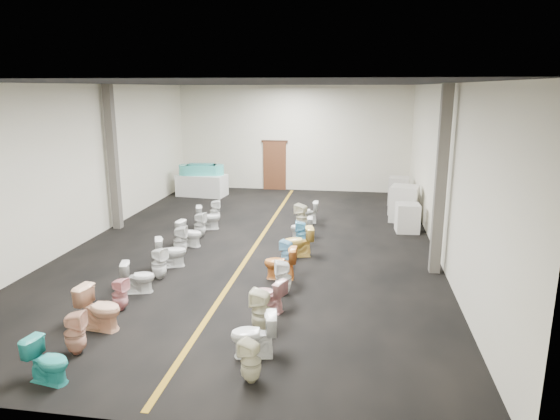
# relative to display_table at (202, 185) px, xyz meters

# --- Properties ---
(floor) EXTENTS (16.00, 16.00, 0.00)m
(floor) POSITION_rel_display_table_xyz_m (3.58, -6.18, -0.44)
(floor) COLOR black
(floor) RESTS_ON ground
(ceiling) EXTENTS (16.00, 16.00, 0.00)m
(ceiling) POSITION_rel_display_table_xyz_m (3.58, -6.18, 4.06)
(ceiling) COLOR black
(ceiling) RESTS_ON ground
(wall_back) EXTENTS (10.00, 0.00, 10.00)m
(wall_back) POSITION_rel_display_table_xyz_m (3.58, 1.82, 1.81)
(wall_back) COLOR beige
(wall_back) RESTS_ON ground
(wall_front) EXTENTS (10.00, 0.00, 10.00)m
(wall_front) POSITION_rel_display_table_xyz_m (3.58, -14.18, 1.81)
(wall_front) COLOR beige
(wall_front) RESTS_ON ground
(wall_left) EXTENTS (0.00, 16.00, 16.00)m
(wall_left) POSITION_rel_display_table_xyz_m (-1.42, -6.18, 1.81)
(wall_left) COLOR beige
(wall_left) RESTS_ON ground
(wall_right) EXTENTS (0.00, 16.00, 16.00)m
(wall_right) POSITION_rel_display_table_xyz_m (8.58, -6.18, 1.81)
(wall_right) COLOR beige
(wall_right) RESTS_ON ground
(aisle_stripe) EXTENTS (0.12, 15.60, 0.01)m
(aisle_stripe) POSITION_rel_display_table_xyz_m (3.58, -6.18, -0.44)
(aisle_stripe) COLOR #986D16
(aisle_stripe) RESTS_ON floor
(back_door) EXTENTS (1.00, 0.10, 2.10)m
(back_door) POSITION_rel_display_table_xyz_m (2.78, 1.76, 0.61)
(back_door) COLOR #562D19
(back_door) RESTS_ON floor
(door_frame) EXTENTS (1.15, 0.08, 0.10)m
(door_frame) POSITION_rel_display_table_xyz_m (2.78, 1.77, 1.68)
(door_frame) COLOR #331C11
(door_frame) RESTS_ON back_door
(column_left) EXTENTS (0.25, 0.25, 4.50)m
(column_left) POSITION_rel_display_table_xyz_m (-1.17, -5.18, 1.81)
(column_left) COLOR #59544C
(column_left) RESTS_ON floor
(column_right) EXTENTS (0.25, 0.25, 4.50)m
(column_right) POSITION_rel_display_table_xyz_m (8.33, -7.68, 1.81)
(column_right) COLOR #59544C
(column_right) RESTS_ON floor
(display_table) EXTENTS (2.07, 1.19, 0.88)m
(display_table) POSITION_rel_display_table_xyz_m (0.00, 0.00, 0.00)
(display_table) COLOR white
(display_table) RESTS_ON floor
(bathtub) EXTENTS (1.85, 0.84, 0.55)m
(bathtub) POSITION_rel_display_table_xyz_m (-0.00, 0.00, 0.63)
(bathtub) COLOR #45C7BD
(bathtub) RESTS_ON display_table
(appliance_crate_a) EXTENTS (0.74, 0.74, 0.89)m
(appliance_crate_a) POSITION_rel_display_table_xyz_m (7.98, -4.20, 0.01)
(appliance_crate_a) COLOR silver
(appliance_crate_a) RESTS_ON floor
(appliance_crate_b) EXTENTS (1.05, 1.05, 1.20)m
(appliance_crate_b) POSITION_rel_display_table_xyz_m (7.98, -2.88, 0.16)
(appliance_crate_b) COLOR silver
(appliance_crate_b) RESTS_ON floor
(appliance_crate_c) EXTENTS (0.98, 0.98, 0.94)m
(appliance_crate_c) POSITION_rel_display_table_xyz_m (7.98, -1.88, 0.03)
(appliance_crate_c) COLOR beige
(appliance_crate_c) RESTS_ON floor
(appliance_crate_d) EXTENTS (0.83, 0.83, 1.06)m
(appliance_crate_d) POSITION_rel_display_table_xyz_m (7.98, -0.37, 0.09)
(appliance_crate_d) COLOR beige
(appliance_crate_d) RESTS_ON floor
(toilet_left_0) EXTENTS (0.75, 0.51, 0.71)m
(toilet_left_0) POSITION_rel_display_table_xyz_m (1.83, -13.47, -0.08)
(toilet_left_0) COLOR teal
(toilet_left_0) RESTS_ON floor
(toilet_left_1) EXTENTS (0.40, 0.40, 0.77)m
(toilet_left_1) POSITION_rel_display_table_xyz_m (1.78, -12.64, -0.06)
(toilet_left_1) COLOR #DFA286
(toilet_left_1) RESTS_ON floor
(toilet_left_2) EXTENTS (0.87, 0.56, 0.84)m
(toilet_left_2) POSITION_rel_display_table_xyz_m (1.75, -11.74, -0.02)
(toilet_left_2) COLOR #FABC94
(toilet_left_2) RESTS_ON floor
(toilet_left_3) EXTENTS (0.37, 0.36, 0.69)m
(toilet_left_3) POSITION_rel_display_table_xyz_m (1.73, -10.92, -0.10)
(toilet_left_3) COLOR pink
(toilet_left_3) RESTS_ON floor
(toilet_left_4) EXTENTS (0.78, 0.58, 0.71)m
(toilet_left_4) POSITION_rel_display_table_xyz_m (1.71, -10.00, -0.08)
(toilet_left_4) COLOR silver
(toilet_left_4) RESTS_ON floor
(toilet_left_5) EXTENTS (0.45, 0.44, 0.77)m
(toilet_left_5) POSITION_rel_display_table_xyz_m (1.85, -9.17, -0.06)
(toilet_left_5) COLOR white
(toilet_left_5) RESTS_ON floor
(toilet_left_6) EXTENTS (0.86, 0.69, 0.77)m
(toilet_left_6) POSITION_rel_display_table_xyz_m (1.83, -8.32, -0.05)
(toilet_left_6) COLOR silver
(toilet_left_6) RESTS_ON floor
(toilet_left_7) EXTENTS (0.40, 0.40, 0.80)m
(toilet_left_7) POSITION_rel_display_table_xyz_m (1.74, -7.43, -0.04)
(toilet_left_7) COLOR silver
(toilet_left_7) RESTS_ON floor
(toilet_left_8) EXTENTS (0.78, 0.52, 0.73)m
(toilet_left_8) POSITION_rel_display_table_xyz_m (1.74, -6.64, -0.07)
(toilet_left_8) COLOR white
(toilet_left_8) RESTS_ON floor
(toilet_left_9) EXTENTS (0.39, 0.38, 0.77)m
(toilet_left_9) POSITION_rel_display_table_xyz_m (1.76, -5.78, -0.06)
(toilet_left_9) COLOR silver
(toilet_left_9) RESTS_ON floor
(toilet_left_10) EXTENTS (0.84, 0.63, 0.77)m
(toilet_left_10) POSITION_rel_display_table_xyz_m (1.75, -4.86, -0.06)
(toilet_left_10) COLOR silver
(toilet_left_10) RESTS_ON floor
(toilet_left_11) EXTENTS (0.39, 0.38, 0.75)m
(toilet_left_11) POSITION_rel_display_table_xyz_m (1.71, -3.97, -0.07)
(toilet_left_11) COLOR white
(toilet_left_11) RESTS_ON floor
(toilet_right_0) EXTENTS (0.41, 0.41, 0.70)m
(toilet_right_0) POSITION_rel_display_table_xyz_m (4.89, -13.00, -0.09)
(toilet_right_0) COLOR beige
(toilet_right_0) RESTS_ON floor
(toilet_right_1) EXTENTS (0.83, 0.57, 0.78)m
(toilet_right_1) POSITION_rel_display_table_xyz_m (4.77, -12.25, -0.05)
(toilet_right_1) COLOR white
(toilet_right_1) RESTS_ON floor
(toilet_right_2) EXTENTS (0.42, 0.42, 0.83)m
(toilet_right_2) POSITION_rel_display_table_xyz_m (4.74, -11.38, -0.03)
(toilet_right_2) COLOR beige
(toilet_right_2) RESTS_ON floor
(toilet_right_3) EXTENTS (0.77, 0.62, 0.69)m
(toilet_right_3) POSITION_rel_display_table_xyz_m (4.72, -10.47, -0.09)
(toilet_right_3) COLOR #E09E9F
(toilet_right_3) RESTS_ON floor
(toilet_right_4) EXTENTS (0.44, 0.43, 0.78)m
(toilet_right_4) POSITION_rel_display_table_xyz_m (4.88, -9.64, -0.05)
(toilet_right_4) COLOR white
(toilet_right_4) RESTS_ON floor
(toilet_right_5) EXTENTS (0.77, 0.46, 0.78)m
(toilet_right_5) POSITION_rel_display_table_xyz_m (4.67, -8.72, -0.05)
(toilet_right_5) COLOR orange
(toilet_right_5) RESTS_ON floor
(toilet_right_6) EXTENTS (0.40, 0.39, 0.70)m
(toilet_right_6) POSITION_rel_display_table_xyz_m (4.71, -7.89, -0.09)
(toilet_right_6) COLOR #82C4E8
(toilet_right_6) RESTS_ON floor
(toilet_right_7) EXTENTS (0.88, 0.63, 0.81)m
(toilet_right_7) POSITION_rel_display_table_xyz_m (4.89, -7.05, -0.04)
(toilet_right_7) COLOR #EFC558
(toilet_right_7) RESTS_ON floor
(toilet_right_8) EXTENTS (0.37, 0.36, 0.75)m
(toilet_right_8) POSITION_rel_display_table_xyz_m (4.89, -6.23, -0.07)
(toilet_right_8) COLOR #70C7EC
(toilet_right_8) RESTS_ON floor
(toilet_right_9) EXTENTS (0.69, 0.44, 0.67)m
(toilet_right_9) POSITION_rel_display_table_xyz_m (4.80, -5.43, -0.11)
(toilet_right_9) COLOR silver
(toilet_right_9) RESTS_ON floor
(toilet_right_10) EXTENTS (0.51, 0.51, 0.86)m
(toilet_right_10) POSITION_rel_display_table_xyz_m (4.71, -4.58, -0.01)
(toilet_right_10) COLOR beige
(toilet_right_10) RESTS_ON floor
(toilet_right_11) EXTENTS (0.74, 0.45, 0.73)m
(toilet_right_11) POSITION_rel_display_table_xyz_m (4.78, -3.62, -0.07)
(toilet_right_11) COLOR white
(toilet_right_11) RESTS_ON floor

